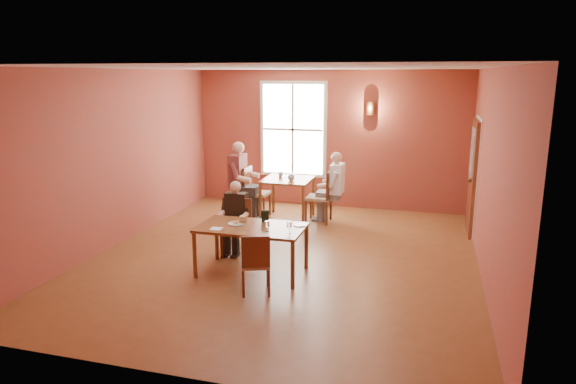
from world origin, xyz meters
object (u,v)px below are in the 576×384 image
(main_table, at_px, (252,250))
(chair_diner_white, at_px, (319,196))
(chair_empty, at_px, (255,262))
(diner_main, at_px, (235,222))
(diner_white, at_px, (320,189))
(diner_maroon, at_px, (256,181))
(second_table, at_px, (288,199))
(chair_diner_main, at_px, (236,228))
(chair_diner_maroon, at_px, (257,192))

(main_table, distance_m, chair_diner_white, 2.97)
(chair_diner_white, bearing_deg, chair_empty, 178.55)
(main_table, xyz_separation_m, diner_main, (-0.50, 0.62, 0.21))
(main_table, height_order, diner_main, diner_main)
(diner_main, relative_size, chair_diner_white, 1.11)
(diner_white, xyz_separation_m, diner_maroon, (-1.36, 0.00, 0.08))
(second_table, height_order, diner_maroon, diner_maroon)
(chair_diner_main, relative_size, diner_maroon, 0.61)
(chair_empty, bearing_deg, diner_maroon, 87.58)
(diner_white, bearing_deg, chair_empty, 178.07)
(diner_main, relative_size, diner_white, 0.85)
(chair_diner_white, bearing_deg, diner_white, -90.00)
(chair_diner_main, xyz_separation_m, diner_maroon, (-0.46, 2.30, 0.30))
(chair_diner_white, bearing_deg, second_table, 90.00)
(chair_diner_main, xyz_separation_m, second_table, (0.22, 2.30, -0.04))
(chair_diner_main, height_order, second_table, chair_diner_main)
(chair_empty, height_order, chair_diner_white, chair_diner_white)
(diner_main, xyz_separation_m, second_table, (0.22, 2.33, -0.16))
(chair_diner_maroon, bearing_deg, diner_white, 90.00)
(diner_main, bearing_deg, diner_white, -111.14)
(main_table, height_order, chair_diner_main, chair_diner_main)
(chair_empty, bearing_deg, chair_diner_main, 99.77)
(main_table, relative_size, chair_diner_white, 1.48)
(chair_diner_white, relative_size, chair_diner_maroon, 1.00)
(chair_diner_main, distance_m, chair_diner_white, 2.46)
(diner_main, xyz_separation_m, chair_diner_white, (0.87, 2.33, -0.06))
(chair_empty, relative_size, chair_diner_maroon, 0.81)
(main_table, distance_m, chair_diner_maroon, 3.09)
(chair_diner_main, height_order, chair_diner_white, chair_diner_white)
(main_table, xyz_separation_m, diner_white, (0.40, 2.95, 0.32))
(chair_empty, distance_m, second_table, 3.62)
(second_table, bearing_deg, main_table, -84.57)
(chair_diner_maroon, bearing_deg, diner_main, 10.48)
(second_table, xyz_separation_m, diner_maroon, (-0.68, 0.00, 0.34))
(chair_diner_main, xyz_separation_m, diner_main, (0.00, -0.03, 0.12))
(chair_empty, relative_size, second_table, 0.89)
(chair_diner_main, bearing_deg, main_table, 127.57)
(chair_empty, bearing_deg, chair_diner_white, 67.02)
(diner_main, distance_m, chair_diner_maroon, 2.37)
(chair_diner_white, bearing_deg, chair_diner_main, 159.26)
(chair_empty, relative_size, chair_diner_white, 0.81)
(chair_diner_main, distance_m, chair_diner_maroon, 2.34)
(main_table, relative_size, chair_empty, 1.83)
(chair_diner_main, height_order, diner_white, diner_white)
(chair_diner_main, xyz_separation_m, chair_empty, (0.78, -1.28, -0.04))
(diner_maroon, bearing_deg, second_table, 90.00)
(chair_empty, bearing_deg, main_table, 92.31)
(diner_white, height_order, diner_maroon, diner_maroon)
(second_table, bearing_deg, diner_white, 0.00)
(chair_empty, bearing_deg, second_table, 77.36)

